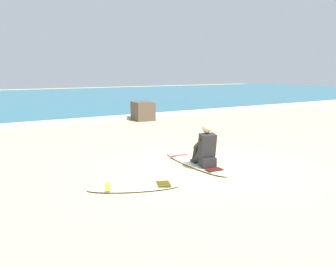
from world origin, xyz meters
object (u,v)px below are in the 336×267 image
object	(u,v)px
surfboard_main	(194,163)
surfer_seated	(205,149)
shoreline_rock	(143,111)
surfboard_spare_near	(134,187)

from	to	relation	value
surfboard_main	surfer_seated	world-z (taller)	surfer_seated
surfboard_main	shoreline_rock	xyz separation A→B (m)	(2.80, 7.45, 0.37)
surfer_seated	surfboard_spare_near	bearing A→B (deg)	-167.94
shoreline_rock	surfboard_spare_near	bearing A→B (deg)	-120.20
surfboard_main	surfer_seated	bearing A→B (deg)	-93.55
surfer_seated	surfboard_spare_near	world-z (taller)	surfer_seated
surfboard_main	surfer_seated	distance (m)	0.59
surfboard_main	shoreline_rock	distance (m)	7.97
shoreline_rock	surfer_seated	bearing A→B (deg)	-109.76
surfboard_spare_near	shoreline_rock	bearing A→B (deg)	59.80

